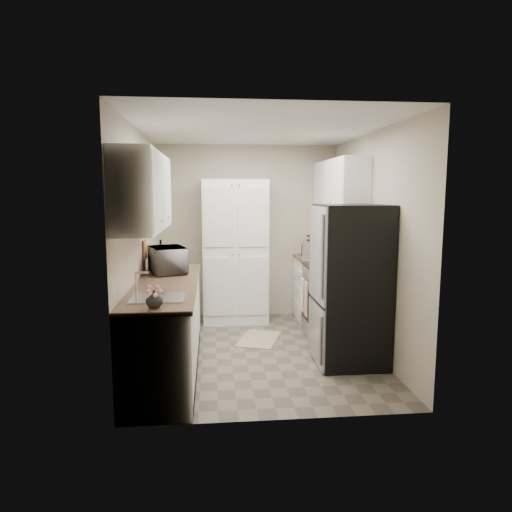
% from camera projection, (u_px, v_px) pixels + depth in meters
% --- Properties ---
extents(ground, '(3.20, 3.20, 0.00)m').
position_uv_depth(ground, '(259.00, 352.00, 5.26)').
color(ground, '#665B4C').
rests_on(ground, ground).
extents(room_shell, '(2.64, 3.24, 2.52)m').
position_uv_depth(room_shell, '(257.00, 211.00, 5.03)').
color(room_shell, '#BAB196').
rests_on(room_shell, ground).
extents(pantry_cabinet, '(0.90, 0.55, 2.00)m').
position_uv_depth(pantry_cabinet, '(235.00, 252.00, 6.40)').
color(pantry_cabinet, white).
rests_on(pantry_cabinet, ground).
extents(base_cabinet_left, '(0.60, 2.30, 0.88)m').
position_uv_depth(base_cabinet_left, '(167.00, 328.00, 4.68)').
color(base_cabinet_left, white).
rests_on(base_cabinet_left, ground).
extents(countertop_left, '(0.63, 2.33, 0.04)m').
position_uv_depth(countertop_left, '(166.00, 284.00, 4.62)').
color(countertop_left, brown).
rests_on(countertop_left, base_cabinet_left).
extents(base_cabinet_right, '(0.60, 0.80, 0.88)m').
position_uv_depth(base_cabinet_right, '(319.00, 291.00, 6.47)').
color(base_cabinet_right, white).
rests_on(base_cabinet_right, ground).
extents(countertop_right, '(0.63, 0.83, 0.04)m').
position_uv_depth(countertop_right, '(320.00, 259.00, 6.41)').
color(countertop_right, brown).
rests_on(countertop_right, base_cabinet_right).
extents(electric_range, '(0.71, 0.78, 1.13)m').
position_uv_depth(electric_range, '(333.00, 301.00, 5.68)').
color(electric_range, '#B7B7BC').
rests_on(electric_range, ground).
extents(refrigerator, '(0.70, 0.72, 1.70)m').
position_uv_depth(refrigerator, '(351.00, 285.00, 4.83)').
color(refrigerator, '#B7B7BC').
rests_on(refrigerator, ground).
extents(microwave, '(0.51, 0.62, 0.29)m').
position_uv_depth(microwave, '(168.00, 260.00, 5.16)').
color(microwave, '#A5A4A9').
rests_on(microwave, countertop_left).
extents(wine_bottle, '(0.08, 0.08, 0.31)m').
position_uv_depth(wine_bottle, '(161.00, 255.00, 5.53)').
color(wine_bottle, black).
rests_on(wine_bottle, countertop_left).
extents(flower_vase, '(0.17, 0.17, 0.14)m').
position_uv_depth(flower_vase, '(154.00, 299.00, 3.60)').
color(flower_vase, silver).
rests_on(flower_vase, countertop_left).
extents(cutting_board, '(0.05, 0.22, 0.27)m').
position_uv_depth(cutting_board, '(179.00, 255.00, 5.66)').
color(cutting_board, '#4A9633').
rests_on(cutting_board, countertop_left).
extents(toaster_oven, '(0.45, 0.50, 0.24)m').
position_uv_depth(toaster_oven, '(315.00, 249.00, 6.44)').
color(toaster_oven, '#BDBCC2').
rests_on(toaster_oven, countertop_right).
extents(fruit_basket, '(0.33, 0.33, 0.11)m').
position_uv_depth(fruit_basket, '(315.00, 237.00, 6.39)').
color(fruit_basket, orange).
rests_on(fruit_basket, toaster_oven).
extents(kitchen_mat, '(0.65, 0.81, 0.01)m').
position_uv_depth(kitchen_mat, '(259.00, 339.00, 5.71)').
color(kitchen_mat, tan).
rests_on(kitchen_mat, ground).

